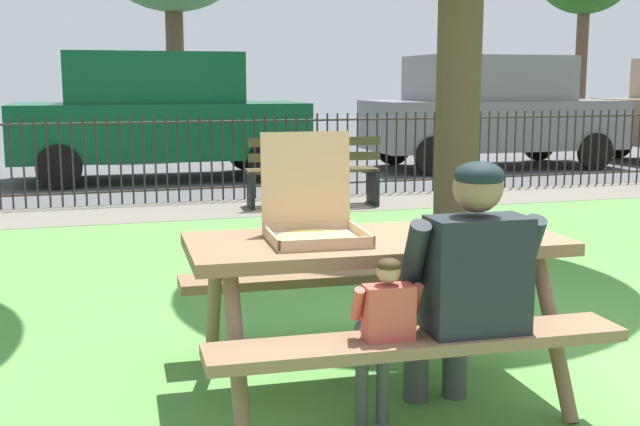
% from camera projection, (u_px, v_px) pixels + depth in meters
% --- Properties ---
extents(ground, '(28.00, 10.74, 0.02)m').
position_uv_depth(ground, '(429.00, 313.00, 5.32)').
color(ground, '#599845').
extents(cobblestone_walkway, '(28.00, 1.40, 0.01)m').
position_uv_depth(cobblestone_walkway, '(268.00, 207.00, 9.72)').
color(cobblestone_walkway, slate).
extents(street_asphalt, '(28.00, 6.60, 0.01)m').
position_uv_depth(street_asphalt, '(213.00, 172.00, 13.50)').
color(street_asphalt, '#515154').
extents(picnic_table_foreground, '(1.87, 1.57, 0.79)m').
position_uv_depth(picnic_table_foreground, '(375.00, 272.00, 3.87)').
color(picnic_table_foreground, '#805F45').
rests_on(picnic_table_foreground, ground).
extents(pizza_box_open, '(0.48, 0.50, 0.50)m').
position_uv_depth(pizza_box_open, '(313.00, 219.00, 3.80)').
color(pizza_box_open, tan).
rests_on(pizza_box_open, picnic_table_foreground).
extents(adult_at_table, '(0.62, 0.60, 1.19)m').
position_uv_depth(adult_at_table, '(467.00, 282.00, 3.45)').
color(adult_at_table, '#414141').
rests_on(adult_at_table, ground).
extents(child_at_table, '(0.30, 0.29, 0.80)m').
position_uv_depth(child_at_table, '(383.00, 327.00, 3.35)').
color(child_at_table, '#4A4A4A').
rests_on(child_at_table, ground).
extents(iron_fence_streetside, '(23.74, 0.03, 1.10)m').
position_uv_depth(iron_fence_streetside, '(255.00, 156.00, 10.29)').
color(iron_fence_streetside, '#2D2823').
rests_on(iron_fence_streetside, ground).
extents(park_bench_center, '(1.63, 0.61, 0.85)m').
position_uv_depth(park_bench_center, '(313.00, 173.00, 9.68)').
color(park_bench_center, brown).
rests_on(park_bench_center, ground).
extents(parked_car_center, '(4.44, 1.99, 1.94)m').
position_uv_depth(parked_car_center, '(159.00, 114.00, 12.29)').
color(parked_car_center, '#0C512D').
rests_on(parked_car_center, ground).
extents(parked_car_right, '(4.43, 1.98, 1.94)m').
position_uv_depth(parked_car_right, '(491.00, 110.00, 13.95)').
color(parked_car_right, gray).
rests_on(parked_car_right, ground).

